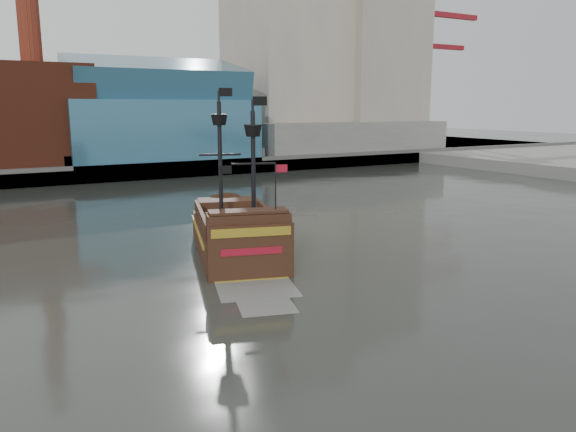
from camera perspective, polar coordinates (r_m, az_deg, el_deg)
ground at (r=30.26m, az=8.79°, el=-10.30°), size 400.00×400.00×0.00m
promenade_far at (r=115.75m, az=-20.80°, el=5.41°), size 220.00×60.00×2.00m
seawall at (r=86.83m, az=-17.71°, el=4.16°), size 220.00×1.00×2.60m
skyline at (r=109.80m, az=-18.22°, el=17.65°), size 149.00×45.00×62.00m
crane_a at (r=141.97m, az=13.60°, el=14.06°), size 22.50×4.00×32.25m
crane_b at (r=155.66m, az=13.62°, el=12.46°), size 19.10×4.00×26.25m
pirate_ship at (r=42.40m, az=-5.20°, el=-2.29°), size 10.05×18.44×13.23m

